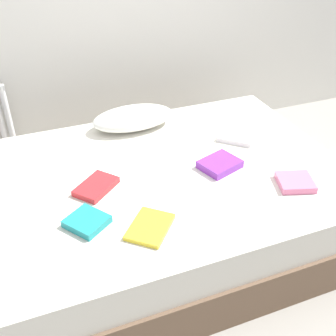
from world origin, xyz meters
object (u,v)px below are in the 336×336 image
Objects in this scene: textbook_teal at (87,221)px; textbook_white at (236,137)px; textbook_pink at (295,182)px; bed at (171,204)px; textbook_yellow at (150,227)px; textbook_red at (96,187)px; textbook_purple at (220,164)px; pillow at (133,118)px.

textbook_teal is 0.82× the size of textbook_white.
textbook_pink reaches higher than textbook_white.
bed is 8.53× the size of textbook_yellow.
textbook_purple is at bearing -44.87° from textbook_red.
textbook_purple is at bearing -16.75° from textbook_yellow.
textbook_pink is 0.56m from textbook_white.
textbook_purple is at bearing 153.14° from textbook_pink.
textbook_yellow is 0.31m from textbook_teal.
pillow is at bearing 141.09° from textbook_pink.
textbook_white reaches higher than textbook_yellow.
bed is at bearing 82.29° from textbook_teal.
pillow is 2.51× the size of textbook_white.
textbook_teal is (-1.12, 0.10, 0.00)m from textbook_pink.
bed is 0.68m from textbook_teal.
textbook_purple is (0.32, -0.65, -0.05)m from pillow.
textbook_yellow is at bearing -123.10° from bed.
textbook_purple reaches higher than textbook_teal.
textbook_pink is at bearing -56.80° from pillow.
textbook_red is at bearing 178.52° from textbook_pink.
bed is at bearing 164.17° from textbook_pink.
textbook_teal is (-0.55, -0.29, 0.27)m from bed.
textbook_pink is at bearing -46.05° from textbook_yellow.
textbook_red is (-0.44, -0.03, 0.27)m from bed.
textbook_yellow is (-0.23, -0.99, -0.06)m from pillow.
bed is 3.65× the size of pillow.
textbook_white is (0.57, -0.39, -0.06)m from pillow.
textbook_pink is at bearing -59.75° from textbook_red.
textbook_teal is (-0.50, -0.86, -0.05)m from pillow.
textbook_white is (0.80, 0.60, 0.00)m from textbook_yellow.
pillow is at bearing 97.44° from textbook_purple.
textbook_pink is at bearing -33.73° from bed.
pillow reaches higher than textbook_teal.
textbook_teal is at bearing 175.47° from textbook_purple.
textbook_white is at bearing 26.84° from textbook_purple.
textbook_pink is 0.85× the size of textbook_white.
textbook_purple is at bearing -63.91° from pillow.
textbook_purple is 0.94× the size of textbook_red.
textbook_pink reaches higher than textbook_yellow.
textbook_red is (-0.17, 0.40, 0.01)m from textbook_yellow.
textbook_teal is at bearing -120.38° from pillow.
pillow is at bearing 114.29° from textbook_teal.
pillow reaches higher than textbook_purple.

